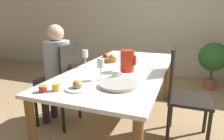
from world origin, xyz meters
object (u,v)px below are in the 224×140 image
Objects in this scene: jam_jar_red at (43,88)px; jam_jar_amber at (56,87)px; wine_glass_juice at (101,64)px; potted_plant at (213,59)px; teacup_near_person at (116,75)px; person_seated at (55,66)px; wine_glass_water at (85,54)px; chair_person_side at (63,83)px; serving_tray at (118,85)px; teacup_across at (134,59)px; red_pitcher at (127,61)px; fruit_bowl at (108,59)px; chair_opposite at (183,93)px; bread_plate at (78,87)px.

jam_jar_amber is at bearing 35.96° from jam_jar_red.
potted_plant is (1.16, 2.28, -0.31)m from wine_glass_juice.
teacup_near_person is at bearing 48.24° from wine_glass_juice.
person_seated is 0.41m from wine_glass_water.
chair_person_side is 0.82× the size of person_seated.
wine_glass_juice is 0.27m from serving_tray.
teacup_across is (-0.02, 0.73, 0.00)m from teacup_near_person.
person_seated is 0.81m from wine_glass_juice.
jam_jar_amber and jam_jar_red have the same top height.
wine_glass_water reaches higher than jam_jar_amber.
red_pitcher reaches higher than teacup_across.
jam_jar_red reaches higher than serving_tray.
serving_tray is (0.10, -0.23, -0.01)m from teacup_near_person.
person_seated reaches higher than fruit_bowl.
chair_opposite reaches higher than jam_jar_amber.
red_pitcher is (0.86, 0.05, 0.13)m from person_seated.
jam_jar_red is at bearing -124.62° from wine_glass_juice.
bread_plate is at bearing -115.84° from potted_plant.
jam_jar_red is at bearing -126.31° from teacup_near_person.
person_seated is at bearing -176.87° from red_pitcher.
wine_glass_water is at bearing 100.54° from jam_jar_amber.
fruit_bowl is at bearing 134.91° from red_pitcher.
red_pitcher is (0.77, 0.06, 0.32)m from chair_person_side.
red_pitcher is 0.50m from fruit_bowl.
chair_person_side is at bearing -132.21° from potted_plant.
person_seated is at bearing 154.96° from serving_tray.
person_seated is 5.98× the size of wine_glass_juice.
person_seated reaches higher than teacup_near_person.
wine_glass_juice is at bearing -73.72° from fruit_bowl.
fruit_bowl is at bearing 117.87° from teacup_near_person.
person_seated is 18.65× the size of jam_jar_amber.
potted_plant reaches higher than teacup_near_person.
teacup_near_person is (-0.03, -0.25, -0.08)m from red_pitcher.
serving_tray is (0.07, -0.48, -0.10)m from red_pitcher.
chair_person_side reaches higher than wine_glass_juice.
serving_tray is at bearing -67.17° from teacup_near_person.
serving_tray is 0.92m from fruit_bowl.
teacup_across is at bearing 95.81° from red_pitcher.
chair_person_side is at bearing 153.26° from serving_tray.
red_pitcher is at bearing -45.09° from fruit_bowl.
chair_person_side is 4.40× the size of red_pitcher.
serving_tray is 0.33m from bread_plate.
bread_plate is 3.16× the size of jam_jar_amber.
jam_jar_red is (0.33, -0.73, 0.24)m from chair_person_side.
bread_plate is (-0.78, -0.78, 0.23)m from chair_opposite.
fruit_bowl is at bearing -45.80° from chair_person_side.
chair_person_side is 0.80m from teacup_near_person.
jam_jar_amber is at bearing -120.25° from wine_glass_juice.
wine_glass_water is (0.28, 0.07, 0.35)m from chair_person_side.
chair_opposite reaches higher than teacup_across.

